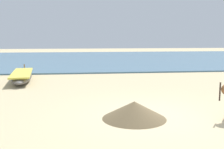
% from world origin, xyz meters
% --- Properties ---
extents(ground, '(80.00, 80.00, 0.00)m').
position_xyz_m(ground, '(0.00, 0.00, 0.00)').
color(ground, '#CCB789').
extents(sea_water, '(60.00, 20.00, 0.08)m').
position_xyz_m(sea_water, '(0.00, 18.38, 0.04)').
color(sea_water, slate).
rests_on(sea_water, ground).
extents(fishing_boat_0, '(1.39, 4.04, 0.62)m').
position_xyz_m(fishing_boat_0, '(-4.71, 6.28, 0.24)').
color(fishing_boat_0, '#5B5651').
rests_on(fishing_boat_0, ground).
extents(debris_pile_0, '(2.12, 2.12, 0.45)m').
position_xyz_m(debris_pile_0, '(-0.59, -0.04, 0.23)').
color(debris_pile_0, brown).
rests_on(debris_pile_0, ground).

